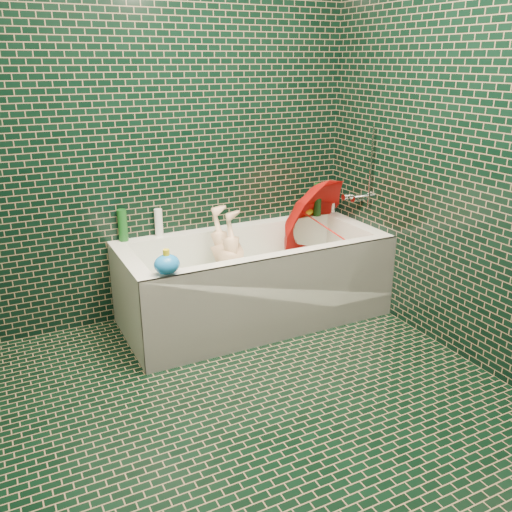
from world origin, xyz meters
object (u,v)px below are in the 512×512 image
umbrella (325,227)px  rubber_duck (308,211)px  bath_toy (167,264)px  bathtub (255,289)px  child (233,275)px

umbrella → rubber_duck: 0.28m
bath_toy → bathtub: bearing=20.7°
umbrella → bath_toy: 1.31m
child → bathtub: bearing=59.4°
child → umbrella: umbrella is taller
umbrella → rubber_duck: size_ratio=5.71×
umbrella → rubber_duck: umbrella is taller
bathtub → rubber_duck: size_ratio=15.44×
rubber_duck → bath_toy: (-1.28, -0.65, 0.02)m
child → bath_toy: bath_toy is taller
bathtub → umbrella: size_ratio=2.70×
rubber_duck → bath_toy: size_ratio=0.74×
bath_toy → rubber_duck: bearing=22.5°
child → bath_toy: 0.74m
bathtub → child: (-0.13, 0.06, 0.10)m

